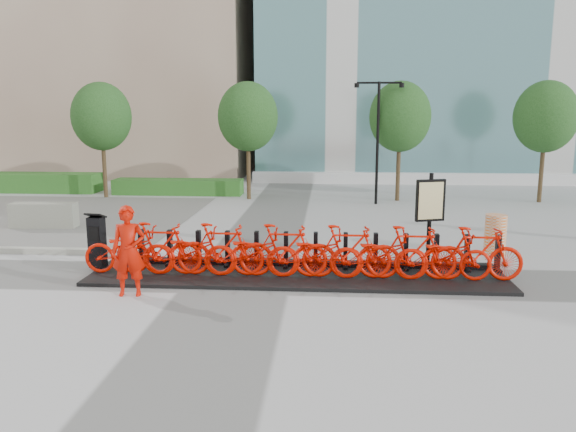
# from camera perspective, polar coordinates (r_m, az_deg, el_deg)

# --- Properties ---
(ground) EXTENTS (120.00, 120.00, 0.00)m
(ground) POSITION_cam_1_polar(r_m,az_deg,el_deg) (13.11, -4.87, -6.30)
(ground) COLOR #A3A3A3
(gravel_patch) EXTENTS (14.00, 14.00, 0.00)m
(gravel_patch) POSITION_cam_1_polar(r_m,az_deg,el_deg) (23.12, -27.22, -0.08)
(gravel_patch) COLOR slate
(gravel_patch) RESTS_ON ground
(hedge_b) EXTENTS (6.00, 1.20, 0.70)m
(hedge_b) POSITION_cam_1_polar(r_m,az_deg,el_deg) (26.75, -11.09, 2.93)
(hedge_b) COLOR #1D5417
(hedge_b) RESTS_ON ground
(tree_0) EXTENTS (2.60, 2.60, 5.10)m
(tree_0) POSITION_cam_1_polar(r_m,az_deg,el_deg) (26.36, -18.42, 9.55)
(tree_0) COLOR brown
(tree_0) RESTS_ON ground
(tree_1) EXTENTS (2.60, 2.60, 5.10)m
(tree_1) POSITION_cam_1_polar(r_m,az_deg,el_deg) (24.64, -4.10, 10.03)
(tree_1) COLOR brown
(tree_1) RESTS_ON ground
(tree_2) EXTENTS (2.60, 2.60, 5.10)m
(tree_2) POSITION_cam_1_polar(r_m,az_deg,el_deg) (24.57, 11.31, 9.85)
(tree_2) COLOR brown
(tree_2) RESTS_ON ground
(tree_3) EXTENTS (2.60, 2.60, 5.10)m
(tree_3) POSITION_cam_1_polar(r_m,az_deg,el_deg) (25.99, 24.72, 9.13)
(tree_3) COLOR brown
(tree_3) RESTS_ON ground
(streetlamp) EXTENTS (2.00, 0.20, 5.00)m
(streetlamp) POSITION_cam_1_polar(r_m,az_deg,el_deg) (23.48, 9.12, 8.79)
(streetlamp) COLOR black
(streetlamp) RESTS_ON ground
(dock_pad) EXTENTS (9.60, 2.40, 0.08)m
(dock_pad) POSITION_cam_1_polar(r_m,az_deg,el_deg) (13.25, 0.92, -5.90)
(dock_pad) COLOR black
(dock_pad) RESTS_ON ground
(dock_rail_posts) EXTENTS (8.74, 0.50, 0.85)m
(dock_rail_posts) POSITION_cam_1_polar(r_m,az_deg,el_deg) (13.57, 2.82, -3.48)
(dock_rail_posts) COLOR black
(dock_rail_posts) RESTS_ON dock_pad
(bike_0) EXTENTS (2.09, 0.73, 1.10)m
(bike_0) POSITION_cam_1_polar(r_m,az_deg,el_deg) (13.54, -15.90, -3.37)
(bike_0) COLOR red
(bike_0) RESTS_ON dock_pad
(bike_1) EXTENTS (2.03, 0.57, 1.22)m
(bike_1) POSITION_cam_1_polar(r_m,az_deg,el_deg) (13.30, -12.99, -3.22)
(bike_1) COLOR red
(bike_1) RESTS_ON dock_pad
(bike_2) EXTENTS (2.09, 0.73, 1.10)m
(bike_2) POSITION_cam_1_polar(r_m,az_deg,el_deg) (13.12, -9.96, -3.56)
(bike_2) COLOR red
(bike_2) RESTS_ON dock_pad
(bike_3) EXTENTS (2.03, 0.57, 1.22)m
(bike_3) POSITION_cam_1_polar(r_m,az_deg,el_deg) (12.95, -6.88, -3.39)
(bike_3) COLOR red
(bike_3) RESTS_ON dock_pad
(bike_4) EXTENTS (2.09, 0.73, 1.10)m
(bike_4) POSITION_cam_1_polar(r_m,az_deg,el_deg) (12.85, -3.71, -3.72)
(bike_4) COLOR red
(bike_4) RESTS_ON dock_pad
(bike_5) EXTENTS (2.03, 0.57, 1.22)m
(bike_5) POSITION_cam_1_polar(r_m,az_deg,el_deg) (12.76, -0.50, -3.52)
(bike_5) COLOR red
(bike_5) RESTS_ON dock_pad
(bike_6) EXTENTS (2.09, 0.73, 1.10)m
(bike_6) POSITION_cam_1_polar(r_m,az_deg,el_deg) (12.74, 2.73, -3.84)
(bike_6) COLOR red
(bike_6) RESTS_ON dock_pad
(bike_7) EXTENTS (2.03, 0.57, 1.22)m
(bike_7) POSITION_cam_1_polar(r_m,az_deg,el_deg) (12.73, 5.98, -3.62)
(bike_7) COLOR red
(bike_7) RESTS_ON dock_pad
(bike_8) EXTENTS (2.09, 0.73, 1.10)m
(bike_8) POSITION_cam_1_polar(r_m,az_deg,el_deg) (12.79, 9.21, -3.91)
(bike_8) COLOR red
(bike_8) RESTS_ON dock_pad
(bike_9) EXTENTS (2.03, 0.57, 1.22)m
(bike_9) POSITION_cam_1_polar(r_m,az_deg,el_deg) (12.86, 12.42, -3.67)
(bike_9) COLOR red
(bike_9) RESTS_ON dock_pad
(bike_10) EXTENTS (2.09, 0.73, 1.10)m
(bike_10) POSITION_cam_1_polar(r_m,az_deg,el_deg) (13.00, 15.56, -3.93)
(bike_10) COLOR red
(bike_10) RESTS_ON dock_pad
(bike_11) EXTENTS (2.03, 0.57, 1.22)m
(bike_11) POSITION_cam_1_polar(r_m,az_deg,el_deg) (13.14, 18.66, -3.67)
(bike_11) COLOR red
(bike_11) RESTS_ON dock_pad
(kiosk) EXTENTS (0.45, 0.39, 1.35)m
(kiosk) POSITION_cam_1_polar(r_m,az_deg,el_deg) (14.29, -18.83, -2.41)
(kiosk) COLOR black
(kiosk) RESTS_ON dock_pad
(worker_red) EXTENTS (0.75, 0.55, 1.90)m
(worker_red) POSITION_cam_1_polar(r_m,az_deg,el_deg) (12.10, -15.88, -3.44)
(worker_red) COLOR red
(worker_red) RESTS_ON ground
(construction_barrel) EXTENTS (0.71, 0.71, 1.09)m
(construction_barrel) POSITION_cam_1_polar(r_m,az_deg,el_deg) (16.05, 20.32, -1.79)
(construction_barrel) COLOR #FF6400
(construction_barrel) RESTS_ON ground
(jersey_barrier) EXTENTS (2.17, 0.73, 0.82)m
(jersey_barrier) POSITION_cam_1_polar(r_m,az_deg,el_deg) (20.31, -23.55, 0.07)
(jersey_barrier) COLOR gray
(jersey_barrier) RESTS_ON ground
(map_sign) EXTENTS (0.75, 0.34, 2.31)m
(map_sign) POSITION_cam_1_polar(r_m,az_deg,el_deg) (14.38, 14.25, 1.15)
(map_sign) COLOR black
(map_sign) RESTS_ON ground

